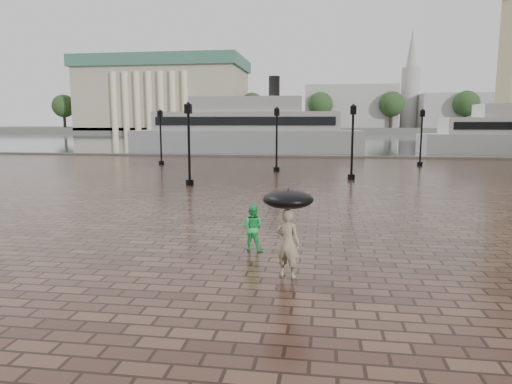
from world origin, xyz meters
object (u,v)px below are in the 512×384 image
adult_pedestrian (288,243)px  child_pedestrian (252,228)px  ferry_near (247,130)px  street_lamps (282,139)px

adult_pedestrian → child_pedestrian: 2.30m
child_pedestrian → ferry_near: size_ratio=0.05×
adult_pedestrian → child_pedestrian: (-1.10, 2.01, -0.15)m
ferry_near → child_pedestrian: bearing=-82.8°
street_lamps → adult_pedestrian: size_ratio=13.88×
ferry_near → adult_pedestrian: bearing=-81.8°
child_pedestrian → ferry_near: 42.50m
street_lamps → ferry_near: size_ratio=0.79×
adult_pedestrian → ferry_near: size_ratio=0.06×
street_lamps → adult_pedestrian: 22.23m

